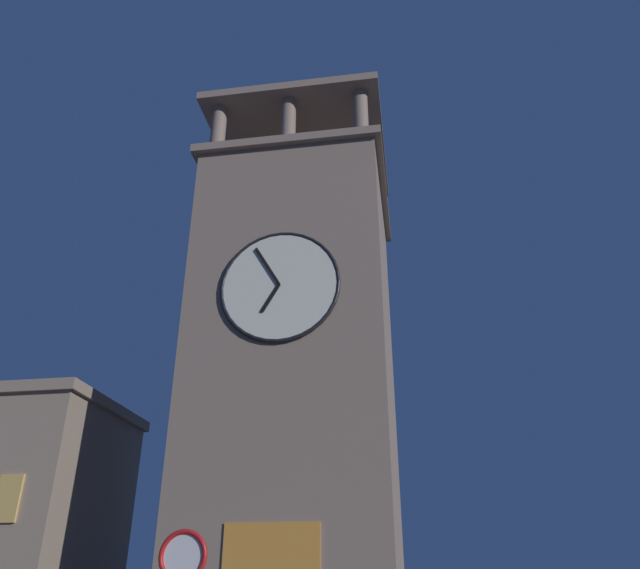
# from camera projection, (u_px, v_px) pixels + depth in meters

# --- Properties ---
(clocktower) EXTENTS (8.54, 9.31, 26.45)m
(clocktower) POSITION_uv_depth(u_px,v_px,m) (299.00, 377.00, 26.68)
(clocktower) COLOR gray
(clocktower) RESTS_ON ground_plane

